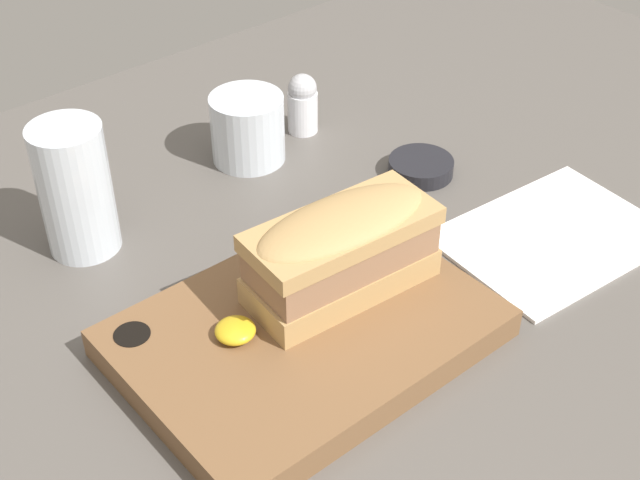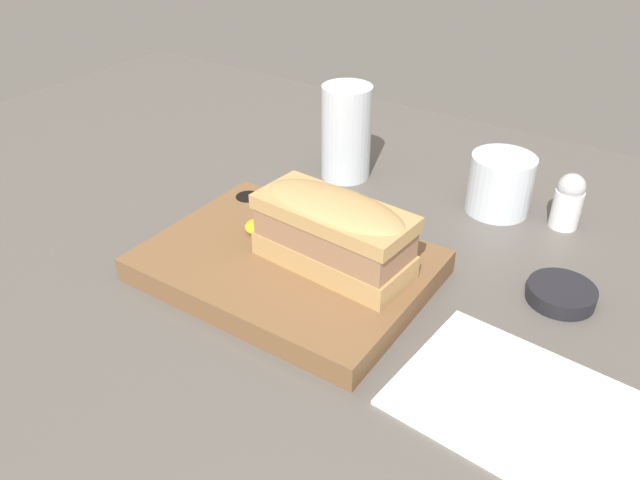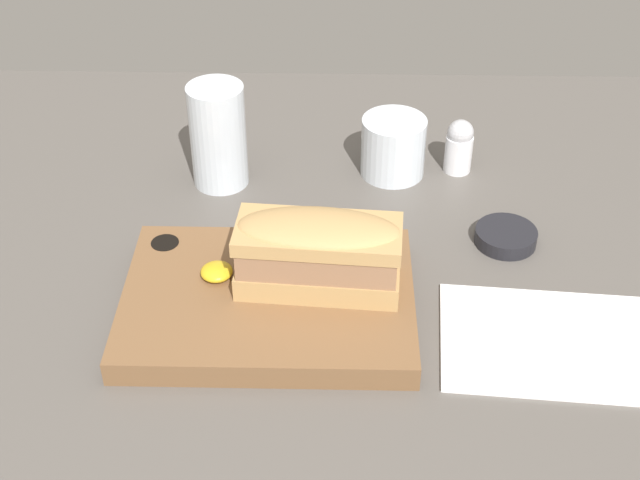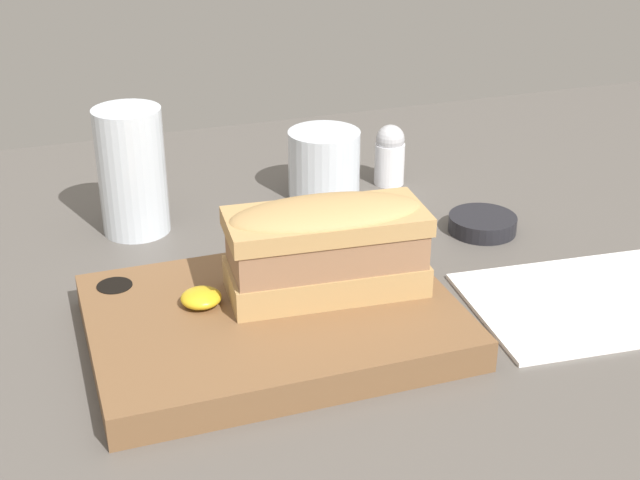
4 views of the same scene
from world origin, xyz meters
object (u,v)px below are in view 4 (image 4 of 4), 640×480
Objects in this scene: serving_board at (272,321)px; napkin at (588,301)px; water_glass at (133,179)px; wine_glass at (324,167)px; salt_shaker at (390,154)px; sandwich at (326,243)px; condiment_dish at (482,224)px.

serving_board reaches higher than napkin.
wine_glass is at bearing 6.61° from water_glass.
salt_shaker is (29.01, 3.17, -2.05)cm from water_glass.
sandwich is 2.39× the size of salt_shaker.
salt_shaker is 1.01× the size of condiment_dish.
sandwich reaches higher than wine_glass.
wine_glass is 8.13cm from salt_shaker.
water_glass is (-12.37, 22.42, -1.42)cm from sandwich.
serving_board is at bearing -166.84° from sandwich.
salt_shaker reaches higher than serving_board.
serving_board is at bearing -117.58° from wine_glass.
sandwich is 30.72cm from salt_shaker.
napkin is 31.39cm from salt_shaker.
napkin is (13.71, -29.96, -3.04)cm from wine_glass.
water_glass reaches higher than serving_board.
condiment_dish is at bearing -19.55° from water_glass.
wine_glass is at bearing 71.03° from sandwich.
salt_shaker is (8.10, 0.74, 0.25)cm from wine_glass.
napkin is at bearing -8.20° from serving_board.
sandwich is at bearing -152.39° from condiment_dish.
water_glass is 44.55cm from napkin.
water_glass is 1.63× the size of wine_glass.
salt_shaker is at bearing 5.25° from wine_glass.
water_glass is 29.25cm from salt_shaker.
sandwich is at bearing -61.12° from water_glass.
water_glass is 0.59× the size of napkin.
serving_board is at bearing 171.80° from napkin.
sandwich reaches higher than serving_board.
serving_board is 34.53cm from salt_shaker.
serving_board is at bearing -155.02° from condiment_dish.
wine_glass is 1.13× the size of salt_shaker.
water_glass is 35.23cm from condiment_dish.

